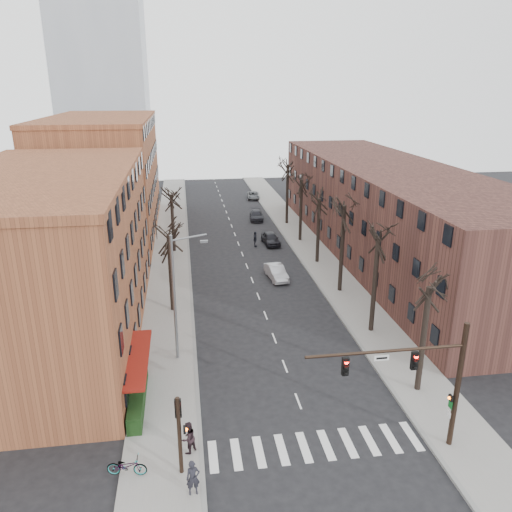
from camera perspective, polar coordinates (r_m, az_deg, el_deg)
name	(u,v)px	position (r m, az deg, el deg)	size (l,w,h in m)	color
ground	(315,446)	(28.39, 6.78, -20.77)	(160.00, 160.00, 0.00)	black
sidewalk_left	(171,249)	(58.82, -9.69, 0.85)	(4.00, 90.00, 0.15)	gray
sidewalk_right	(305,243)	(60.50, 5.63, 1.54)	(4.00, 90.00, 0.15)	gray
building_left_near	(51,261)	(39.17, -22.34, -0.48)	(12.00, 26.00, 12.00)	brown
building_left_far	(105,178)	(66.62, -16.88, 8.57)	(12.00, 28.00, 14.00)	brown
building_right	(388,210)	(57.14, 14.84, 5.08)	(12.00, 50.00, 10.00)	#512D25
office_tower	(98,24)	(117.64, -17.61, 23.97)	(18.00, 18.00, 60.00)	#B2B7BF
awning_left	(142,395)	(32.62, -12.93, -15.26)	(1.20, 7.00, 0.15)	maroon
hedge	(138,396)	(31.44, -13.33, -15.30)	(0.80, 6.00, 1.00)	#1B3613
tree_right_a	(417,391)	(33.80, 17.91, -14.42)	(5.20, 5.20, 10.00)	black
tree_right_b	(371,331)	(40.08, 12.97, -8.39)	(5.20, 5.20, 10.80)	black
tree_right_c	(339,291)	(46.88, 9.51, -4.01)	(5.20, 5.20, 11.60)	black
tree_right_d	(317,263)	(54.01, 6.97, -0.75)	(5.20, 5.20, 10.00)	black
tree_right_e	(300,241)	(61.36, 5.04, 1.74)	(5.20, 5.20, 10.80)	black
tree_right_f	(287,224)	(68.85, 3.52, 3.69)	(5.20, 5.20, 11.60)	black
tree_left_a	(173,311)	(42.98, -9.45, -6.20)	(5.20, 5.20, 9.50)	black
tree_left_b	(174,252)	(57.88, -9.30, 0.49)	(5.20, 5.20, 9.50)	black
signal_mast_arm	(431,376)	(26.89, 19.32, -12.82)	(8.14, 0.30, 7.20)	black
signal_pole_left	(179,429)	(25.30, -8.75, -18.98)	(0.47, 0.44, 4.40)	black
streetlight	(177,293)	(33.62, -9.06, -4.17)	(2.45, 0.22, 9.03)	slate
silver_sedan	(276,272)	(48.99, 2.33, -1.86)	(1.45, 4.16, 1.37)	#B3B4BA
parked_car_near	(271,239)	(59.61, 1.68, 2.01)	(1.69, 4.21, 1.43)	black
parked_car_mid	(256,215)	(70.65, 0.04, 4.67)	(1.82, 4.47, 1.30)	black
parked_car_far	(253,195)	(84.12, -0.32, 6.94)	(1.93, 4.18, 1.16)	#595D60
pedestrian_a	(193,478)	(25.18, -7.21, -23.86)	(0.64, 0.42, 1.76)	black
pedestrian_b	(188,438)	(27.31, -7.74, -19.88)	(0.85, 0.67, 1.76)	black
pedestrian_crossing	(255,239)	(58.59, -0.10, 1.92)	(1.08, 0.45, 1.84)	black
bicycle	(127,466)	(26.86, -14.55, -22.20)	(0.68, 1.96, 1.03)	gray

